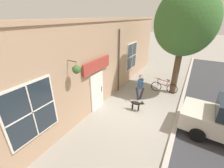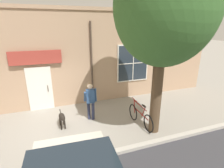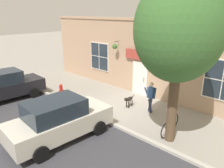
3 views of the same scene
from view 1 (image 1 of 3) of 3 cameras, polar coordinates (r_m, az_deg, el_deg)
The scene contains 6 objects.
ground_plane at distance 8.41m, azimuth 9.45°, elevation -10.76°, with size 90.00×90.00×0.00m, color gray.
storefront_facade at distance 8.30m, azimuth -4.81°, elevation 7.28°, with size 0.95×18.00×4.72m.
pedestrian_walking at distance 9.20m, azimuth 10.71°, elevation -0.44°, with size 0.53×0.58×1.66m.
dog_on_leash at distance 8.35m, azimuth 9.41°, elevation -7.35°, with size 0.98×0.27×0.66m.
street_tree_by_curb at distance 10.18m, azimuth 25.96°, elevation 19.82°, with size 3.50×3.15×6.41m.
leaning_bicycle at distance 10.83m, azimuth 19.18°, elevation -1.09°, with size 1.73×0.19×1.00m.
Camera 1 is at (2.12, -6.56, 4.82)m, focal length 24.00 mm.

